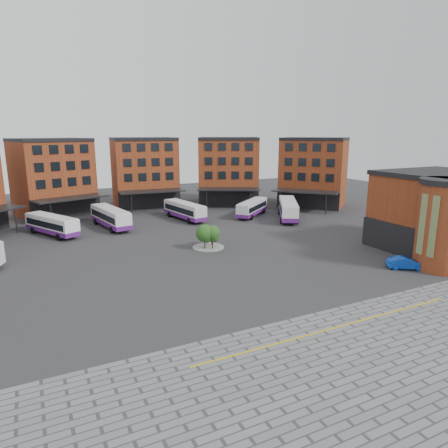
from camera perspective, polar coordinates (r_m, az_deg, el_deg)
name	(u,v)px	position (r m, az deg, el deg)	size (l,w,h in m)	color
ground	(236,277)	(44.73, 1.71, -7.62)	(160.00, 160.00, 0.00)	#28282B
paving_zone	(421,380)	(30.69, 26.33, -19.37)	(50.00, 22.00, 0.02)	slate
yellow_line	(337,327)	(35.27, 15.78, -14.01)	(26.00, 0.15, 0.02)	gold
main_building	(117,179)	(77.13, -15.01, 6.24)	(94.14, 42.48, 14.60)	brown
east_building	(438,213)	(59.99, 28.29, 1.40)	(17.40, 15.40, 10.60)	brown
tree_island	(209,235)	(54.80, -2.16, -1.56)	(4.40, 4.40, 3.53)	gray
bus_b	(52,225)	(67.51, -23.37, -0.08)	(7.41, 11.03, 3.13)	white
bus_c	(111,217)	(69.64, -15.91, 0.96)	(4.75, 12.12, 3.33)	white
bus_d	(185,210)	(73.57, -5.66, 1.96)	(4.46, 11.49, 3.16)	silver
bus_e	(252,208)	(76.55, 4.05, 2.35)	(9.73, 8.58, 2.98)	silver
bus_f	(288,209)	(74.55, 9.15, 2.15)	(8.94, 12.14, 3.51)	white
blue_car	(406,263)	(51.79, 24.57, -5.08)	(1.52, 4.37, 1.44)	#0D38AB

